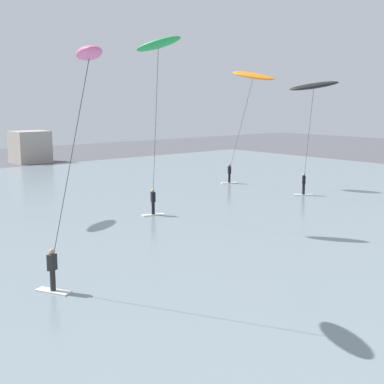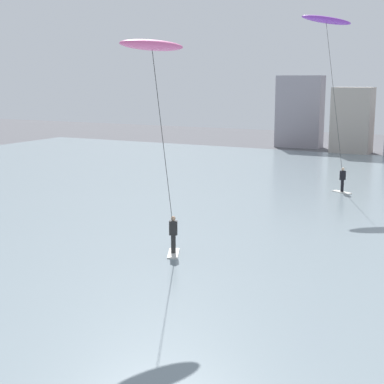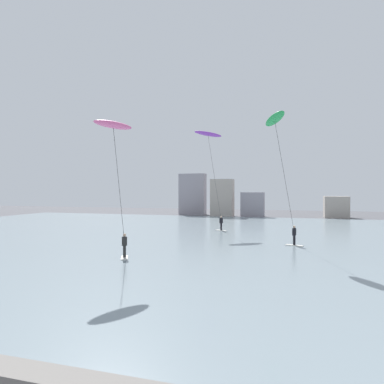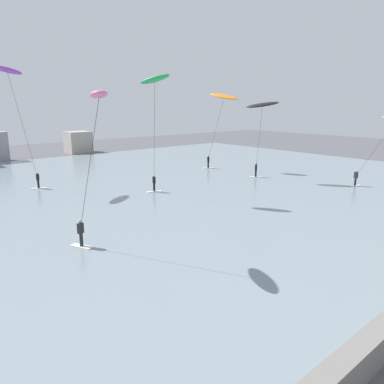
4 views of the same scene
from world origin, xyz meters
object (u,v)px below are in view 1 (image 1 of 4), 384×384
(kitesurfer_orange, at_px, (251,83))
(kitesurfer_pink, at_px, (83,88))
(kitesurfer_green, at_px, (158,69))
(kitesurfer_black, at_px, (313,95))

(kitesurfer_orange, bearing_deg, kitesurfer_pink, -148.03)
(kitesurfer_green, bearing_deg, kitesurfer_black, -3.05)
(kitesurfer_green, height_order, kitesurfer_orange, kitesurfer_green)
(kitesurfer_green, xyz_separation_m, kitesurfer_pink, (-9.26, -8.28, -1.28))
(kitesurfer_orange, distance_m, kitesurfer_pink, 27.68)
(kitesurfer_black, height_order, kitesurfer_orange, kitesurfer_orange)
(kitesurfer_green, xyz_separation_m, kitesurfer_orange, (14.20, 6.37, -0.37))
(kitesurfer_black, bearing_deg, kitesurfer_green, 176.95)
(kitesurfer_green, distance_m, kitesurfer_pink, 12.49)
(kitesurfer_orange, bearing_deg, kitesurfer_black, -100.66)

